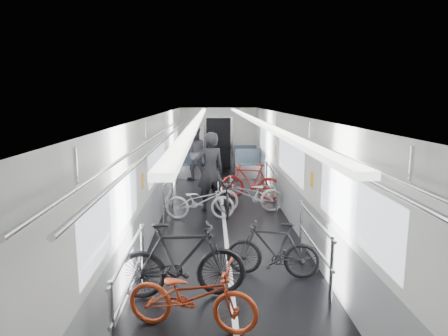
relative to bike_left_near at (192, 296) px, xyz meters
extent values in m
cube|color=black|center=(0.52, 4.32, -0.42)|extent=(3.00, 14.00, 0.01)
cube|color=white|center=(0.52, 4.32, 1.98)|extent=(3.00, 14.00, 0.02)
cube|color=silver|center=(-0.98, 4.32, 0.78)|extent=(0.02, 14.00, 2.40)
cube|color=silver|center=(2.02, 4.32, 0.78)|extent=(0.02, 14.00, 2.40)
cube|color=silver|center=(0.52, 11.32, 0.78)|extent=(3.00, 0.02, 2.40)
cube|color=white|center=(0.52, 4.32, -0.42)|extent=(0.08, 13.80, 0.01)
cube|color=gray|center=(-0.95, 4.32, 0.03)|extent=(0.01, 13.90, 0.90)
cube|color=gray|center=(1.99, 4.32, 0.03)|extent=(0.01, 13.90, 0.90)
cube|color=white|center=(-0.95, 4.32, 0.98)|extent=(0.01, 10.80, 0.75)
cube|color=white|center=(1.99, 4.32, 0.98)|extent=(0.01, 10.80, 0.75)
cube|color=white|center=(-0.03, 4.32, 1.92)|extent=(0.14, 13.40, 0.05)
cube|color=white|center=(1.07, 4.32, 1.92)|extent=(0.14, 13.40, 0.05)
cube|color=black|center=(0.52, 11.26, 0.58)|extent=(0.95, 0.10, 2.00)
imported|color=#AD3415|center=(0.00, 0.00, 0.00)|extent=(1.70, 0.93, 0.85)
imported|color=black|center=(-0.19, 0.79, 0.12)|extent=(1.84, 0.61, 1.09)
imported|color=silver|center=(-0.03, 4.49, -0.01)|extent=(1.58, 0.55, 0.83)
imported|color=black|center=(1.19, 1.41, 0.02)|extent=(1.52, 0.73, 0.88)
imported|color=#B8B8BD|center=(1.16, 4.98, 0.02)|extent=(1.72, 0.69, 0.89)
imported|color=maroon|center=(1.32, 6.24, 0.08)|extent=(1.74, 1.00, 1.01)
imported|color=black|center=(0.61, 5.12, 0.02)|extent=(0.60, 1.68, 0.88)
imported|color=black|center=(0.21, 5.22, 0.55)|extent=(0.82, 0.67, 1.95)
imported|color=#2E2C34|center=(-0.35, 9.08, 0.50)|extent=(0.97, 0.79, 1.84)
camera|label=1|loc=(0.24, -4.44, 2.33)|focal=32.00mm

